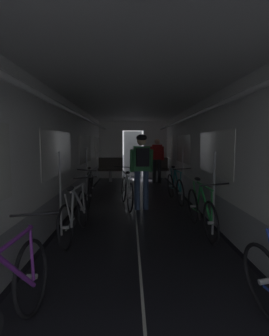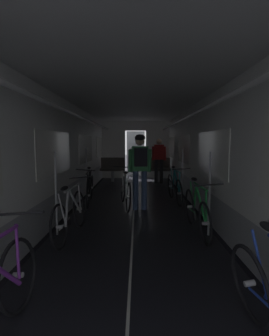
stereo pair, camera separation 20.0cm
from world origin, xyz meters
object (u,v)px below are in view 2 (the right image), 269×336
(bicycle_white_in_aisle, at_px, (125,191))
(bicycle_green, at_px, (197,211))
(bicycle_teal, at_px, (175,187))
(bench_seat_far_right, at_px, (158,167))
(bicycle_silver, at_px, (70,214))
(bench_seat_far_left, at_px, (113,167))
(bicycle_black, at_px, (90,189))
(person_standing_near_bench, at_px, (159,157))
(person_cyclist_aisle, at_px, (140,163))

(bicycle_white_in_aisle, bearing_deg, bicycle_green, -54.08)
(bicycle_green, relative_size, bicycle_teal, 1.00)
(bicycle_white_in_aisle, bearing_deg, bicycle_teal, 22.45)
(bench_seat_far_right, xyz_separation_m, bicycle_silver, (-1.91, -6.07, -0.19))
(bench_seat_far_left, relative_size, bicycle_green, 0.58)
(bicycle_black, relative_size, bicycle_white_in_aisle, 1.01)
(bicycle_teal, xyz_separation_m, bicycle_silver, (-2.06, -2.51, -0.00))
(bench_seat_far_left, bearing_deg, person_standing_near_bench, -11.79)
(bench_seat_far_left, distance_m, bicycle_black, 3.83)
(bicycle_teal, distance_m, bicycle_silver, 3.25)
(bicycle_green, height_order, bicycle_white_in_aisle, bicycle_green)
(bench_seat_far_left, relative_size, bicycle_teal, 0.58)
(bench_seat_far_right, xyz_separation_m, bicycle_green, (0.20, -5.87, -0.18))
(bench_seat_far_right, relative_size, person_cyclist_aisle, 0.57)
(bicycle_black, distance_m, person_cyclist_aisle, 1.52)
(bench_seat_far_right, distance_m, bicycle_green, 5.88)
(bench_seat_far_left, distance_m, bicycle_teal, 4.07)
(bicycle_green, bearing_deg, bicycle_black, 137.10)
(bench_seat_far_right, distance_m, bicycle_teal, 3.57)
(bicycle_green, height_order, bicycle_silver, bicycle_silver)
(bicycle_teal, bearing_deg, bench_seat_far_left, 118.70)
(bench_seat_far_right, xyz_separation_m, bicycle_black, (-2.01, -3.82, -0.18))
(bench_seat_far_left, relative_size, person_cyclist_aisle, 0.57)
(bicycle_green, bearing_deg, bicycle_white_in_aisle, 125.92)
(bicycle_teal, xyz_separation_m, bicycle_white_in_aisle, (-1.25, -0.52, 0.00))
(bench_seat_far_left, height_order, person_standing_near_bench, person_standing_near_bench)
(bicycle_silver, distance_m, bicycle_white_in_aisle, 2.15)
(bench_seat_far_right, height_order, bicycle_silver, bench_seat_far_right)
(bench_seat_far_left, xyz_separation_m, bicycle_black, (-0.21, -3.82, -0.18))
(bicycle_silver, bearing_deg, person_cyclist_aisle, 56.32)
(bench_seat_far_left, bearing_deg, bicycle_silver, -91.03)
(bench_seat_far_left, distance_m, person_cyclist_aisle, 4.50)
(bicycle_black, height_order, person_standing_near_bench, person_standing_near_bench)
(bicycle_silver, bearing_deg, bench_seat_far_right, 72.55)
(bicycle_teal, bearing_deg, bicycle_white_in_aisle, -157.55)
(bench_seat_far_right, distance_m, bicycle_white_in_aisle, 4.23)
(bench_seat_far_left, relative_size, bench_seat_far_right, 1.00)
(bench_seat_far_left, distance_m, bicycle_green, 6.21)
(bench_seat_far_right, height_order, person_cyclist_aisle, person_cyclist_aisle)
(bench_seat_far_right, distance_m, person_standing_near_bench, 0.55)
(bicycle_black, bearing_deg, person_cyclist_aisle, -22.56)
(bench_seat_far_right, bearing_deg, bicycle_white_in_aisle, -105.10)
(bicycle_silver, distance_m, person_cyclist_aisle, 2.19)
(bicycle_black, xyz_separation_m, bicycle_silver, (0.10, -2.25, -0.00))
(bicycle_black, distance_m, person_standing_near_bench, 4.04)
(bench_seat_far_left, height_order, bicycle_teal, bench_seat_far_left)
(bicycle_teal, relative_size, person_standing_near_bench, 1.00)
(bicycle_green, height_order, bicycle_black, bicycle_black)
(bench_seat_far_left, xyz_separation_m, bicycle_green, (2.00, -5.87, -0.18))
(bicycle_silver, bearing_deg, person_standing_near_bench, 71.45)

